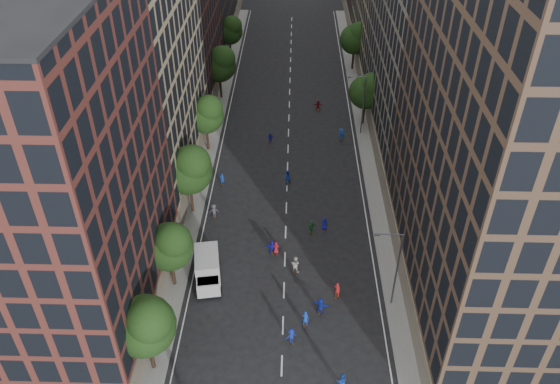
# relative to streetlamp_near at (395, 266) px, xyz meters

# --- Properties ---
(ground) EXTENTS (240.00, 240.00, 0.00)m
(ground) POSITION_rel_streetlamp_near_xyz_m (-10.37, 28.00, -5.17)
(ground) COLOR black
(ground) RESTS_ON ground
(sidewalk_left) EXTENTS (4.00, 105.00, 0.15)m
(sidewalk_left) POSITION_rel_streetlamp_near_xyz_m (-22.37, 35.50, -5.09)
(sidewalk_left) COLOR slate
(sidewalk_left) RESTS_ON ground
(sidewalk_right) EXTENTS (4.00, 105.00, 0.15)m
(sidewalk_right) POSITION_rel_streetlamp_near_xyz_m (1.63, 35.50, -5.09)
(sidewalk_right) COLOR slate
(sidewalk_right) RESTS_ON ground
(bldg_left_a) EXTENTS (14.00, 22.00, 30.00)m
(bldg_left_a) POSITION_rel_streetlamp_near_xyz_m (-29.37, -1.00, 9.83)
(bldg_left_a) COLOR #50241E
(bldg_left_a) RESTS_ON ground
(bldg_left_b) EXTENTS (14.00, 26.00, 34.00)m
(bldg_left_b) POSITION_rel_streetlamp_near_xyz_m (-29.37, 23.00, 11.83)
(bldg_left_b) COLOR #958361
(bldg_left_b) RESTS_ON ground
(bldg_left_c) EXTENTS (14.00, 20.00, 28.00)m
(bldg_left_c) POSITION_rel_streetlamp_near_xyz_m (-29.37, 46.00, 8.83)
(bldg_left_c) COLOR #50241E
(bldg_left_c) RESTS_ON ground
(bldg_right_a) EXTENTS (14.00, 30.00, 36.00)m
(bldg_right_a) POSITION_rel_streetlamp_near_xyz_m (8.63, 3.00, 12.83)
(bldg_right_a) COLOR #4D3729
(bldg_right_a) RESTS_ON ground
(bldg_right_b) EXTENTS (14.00, 28.00, 33.00)m
(bldg_right_b) POSITION_rel_streetlamp_near_xyz_m (8.63, 32.00, 11.33)
(bldg_right_b) COLOR #645D52
(bldg_right_b) RESTS_ON ground
(tree_left_0) EXTENTS (5.20, 5.20, 8.83)m
(tree_left_0) POSITION_rel_streetlamp_near_xyz_m (-21.38, -8.15, 0.79)
(tree_left_0) COLOR black
(tree_left_0) RESTS_ON ground
(tree_left_1) EXTENTS (4.80, 4.80, 8.21)m
(tree_left_1) POSITION_rel_streetlamp_near_xyz_m (-21.39, 1.86, 0.38)
(tree_left_1) COLOR black
(tree_left_1) RESTS_ON ground
(tree_left_2) EXTENTS (5.60, 5.60, 9.45)m
(tree_left_2) POSITION_rel_streetlamp_near_xyz_m (-21.36, 13.83, 1.19)
(tree_left_2) COLOR black
(tree_left_2) RESTS_ON ground
(tree_left_3) EXTENTS (5.00, 5.00, 8.58)m
(tree_left_3) POSITION_rel_streetlamp_near_xyz_m (-21.38, 27.85, 0.65)
(tree_left_3) COLOR black
(tree_left_3) RESTS_ON ground
(tree_left_4) EXTENTS (5.40, 5.40, 9.08)m
(tree_left_4) POSITION_rel_streetlamp_near_xyz_m (-21.37, 43.84, 0.93)
(tree_left_4) COLOR black
(tree_left_4) RESTS_ON ground
(tree_left_5) EXTENTS (4.80, 4.80, 8.33)m
(tree_left_5) POSITION_rel_streetlamp_near_xyz_m (-21.39, 59.86, 0.51)
(tree_left_5) COLOR black
(tree_left_5) RESTS_ON ground
(tree_right_a) EXTENTS (5.00, 5.00, 8.39)m
(tree_right_a) POSITION_rel_streetlamp_near_xyz_m (1.02, 35.85, 0.46)
(tree_right_a) COLOR black
(tree_right_a) RESTS_ON ground
(tree_right_b) EXTENTS (5.20, 5.20, 8.83)m
(tree_right_b) POSITION_rel_streetlamp_near_xyz_m (1.02, 55.85, 0.79)
(tree_right_b) COLOR black
(tree_right_b) RESTS_ON ground
(streetlamp_near) EXTENTS (2.64, 0.22, 9.06)m
(streetlamp_near) POSITION_rel_streetlamp_near_xyz_m (0.00, 0.00, 0.00)
(streetlamp_near) COLOR #595B60
(streetlamp_near) RESTS_ON ground
(streetlamp_far) EXTENTS (2.64, 0.22, 9.06)m
(streetlamp_far) POSITION_rel_streetlamp_near_xyz_m (0.00, 33.00, 0.00)
(streetlamp_far) COLOR #595B60
(streetlamp_far) RESTS_ON ground
(cargo_van) EXTENTS (3.42, 5.82, 2.93)m
(cargo_van) POSITION_rel_streetlamp_near_xyz_m (-18.19, 2.76, -3.63)
(cargo_van) COLOR #BCBCBE
(cargo_van) RESTS_ON ground
(skater_1) EXTENTS (0.74, 0.55, 1.84)m
(skater_1) POSITION_rel_streetlamp_near_xyz_m (-8.28, -2.94, -4.25)
(skater_1) COLOR #153AAE
(skater_1) RESTS_ON ground
(skater_2) EXTENTS (0.87, 0.68, 1.77)m
(skater_2) POSITION_rel_streetlamp_near_xyz_m (-5.29, -9.57, -4.28)
(skater_2) COLOR #1640B8
(skater_2) RESTS_ON ground
(skater_3) EXTENTS (1.21, 0.99, 1.63)m
(skater_3) POSITION_rel_streetlamp_near_xyz_m (-9.57, -4.90, -4.35)
(skater_3) COLOR navy
(skater_3) RESTS_ON ground
(skater_4) EXTENTS (0.99, 0.57, 1.59)m
(skater_4) POSITION_rel_streetlamp_near_xyz_m (-17.63, 1.39, -4.38)
(skater_4) COLOR #13249D
(skater_4) RESTS_ON ground
(skater_5) EXTENTS (1.75, 1.11, 1.80)m
(skater_5) POSITION_rel_streetlamp_near_xyz_m (-6.81, -1.30, -4.27)
(skater_5) COLOR #1529B0
(skater_5) RESTS_ON ground
(skater_6) EXTENTS (0.83, 0.65, 1.49)m
(skater_6) POSITION_rel_streetlamp_near_xyz_m (-11.36, 6.98, -4.42)
(skater_6) COLOR maroon
(skater_6) RESTS_ON ground
(skater_7) EXTENTS (0.76, 0.65, 1.77)m
(skater_7) POSITION_rel_streetlamp_near_xyz_m (-5.07, 0.83, -4.28)
(skater_7) COLOR #A41C1B
(skater_7) RESTS_ON ground
(skater_8) EXTENTS (1.13, 1.01, 1.93)m
(skater_8) POSITION_rel_streetlamp_near_xyz_m (-9.26, 4.23, -4.20)
(skater_8) COLOR #B5B5B0
(skater_8) RESTS_ON ground
(skater_9) EXTENTS (1.25, 0.90, 1.76)m
(skater_9) POSITION_rel_streetlamp_near_xyz_m (-18.87, 13.04, -4.29)
(skater_9) COLOR #434349
(skater_9) RESTS_ON ground
(skater_10) EXTENTS (1.08, 0.79, 1.70)m
(skater_10) POSITION_rel_streetlamp_near_xyz_m (-7.43, 10.40, -4.32)
(skater_10) COLOR #227432
(skater_10) RESTS_ON ground
(skater_11) EXTENTS (1.56, 0.84, 1.60)m
(skater_11) POSITION_rel_streetlamp_near_xyz_m (-11.80, 7.01, -4.37)
(skater_11) COLOR #1816B4
(skater_11) RESTS_ON ground
(skater_12) EXTENTS (0.83, 0.58, 1.62)m
(skater_12) POSITION_rel_streetlamp_near_xyz_m (-5.94, 11.09, -4.36)
(skater_12) COLOR #121295
(skater_12) RESTS_ON ground
(skater_13) EXTENTS (0.71, 0.55, 1.74)m
(skater_13) POSITION_rel_streetlamp_near_xyz_m (-18.63, 19.48, -4.30)
(skater_13) COLOR navy
(skater_13) RESTS_ON ground
(skater_14) EXTENTS (1.15, 1.04, 1.94)m
(skater_14) POSITION_rel_streetlamp_near_xyz_m (-10.38, 20.09, -4.20)
(skater_14) COLOR #142EA4
(skater_14) RESTS_ON ground
(skater_15) EXTENTS (1.27, 0.96, 1.75)m
(skater_15) POSITION_rel_streetlamp_near_xyz_m (-2.75, 31.19, -4.29)
(skater_15) COLOR #153FAF
(skater_15) RESTS_ON ground
(skater_16) EXTENTS (1.00, 0.45, 1.69)m
(skater_16) POSITION_rel_streetlamp_near_xyz_m (-12.92, 29.83, -4.32)
(skater_16) COLOR #1B17BB
(skater_16) RESTS_ON ground
(skater_17) EXTENTS (1.63, 0.67, 1.71)m
(skater_17) POSITION_rel_streetlamp_near_xyz_m (-5.82, 40.00, -4.31)
(skater_17) COLOR maroon
(skater_17) RESTS_ON ground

